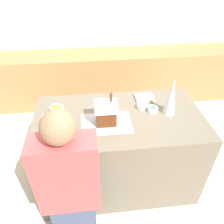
# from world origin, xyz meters

# --- Properties ---
(ground_plane) EXTENTS (12.00, 12.00, 0.00)m
(ground_plane) POSITION_xyz_m (0.00, 0.00, 0.00)
(ground_plane) COLOR beige
(wall_back) EXTENTS (8.00, 0.05, 2.60)m
(wall_back) POSITION_xyz_m (0.00, 2.13, 1.30)
(wall_back) COLOR beige
(wall_back) RESTS_ON ground_plane
(back_cabinet_block) EXTENTS (6.00, 0.60, 0.89)m
(back_cabinet_block) POSITION_xyz_m (0.00, 1.81, 0.45)
(back_cabinet_block) COLOR #9E7547
(back_cabinet_block) RESTS_ON ground_plane
(kitchen_island) EXTENTS (1.68, 0.91, 0.96)m
(kitchen_island) POSITION_xyz_m (0.00, 0.00, 0.48)
(kitchen_island) COLOR #6B6051
(kitchen_island) RESTS_ON ground_plane
(baking_tray) EXTENTS (0.47, 0.33, 0.01)m
(baking_tray) POSITION_xyz_m (-0.13, -0.09, 0.96)
(baking_tray) COLOR #B2B2BC
(baking_tray) RESTS_ON kitchen_island
(gingerbread_house) EXTENTS (0.20, 0.15, 0.31)m
(gingerbread_house) POSITION_xyz_m (-0.13, -0.09, 1.08)
(gingerbread_house) COLOR #5B2D14
(gingerbread_house) RESTS_ON baking_tray
(decorative_tree) EXTENTS (0.12, 0.12, 0.39)m
(decorative_tree) POSITION_xyz_m (0.50, -0.00, 1.15)
(decorative_tree) COLOR silver
(decorative_tree) RESTS_ON kitchen_island
(candy_bowl_beside_tree) EXTENTS (0.10, 0.10, 0.04)m
(candy_bowl_beside_tree) POSITION_xyz_m (0.26, 0.11, 0.98)
(candy_bowl_beside_tree) COLOR silver
(candy_bowl_beside_tree) RESTS_ON kitchen_island
(candy_bowl_near_tray_left) EXTENTS (0.14, 0.14, 0.05)m
(candy_bowl_near_tray_left) POSITION_xyz_m (-0.61, 0.16, 0.99)
(candy_bowl_near_tray_left) COLOR white
(candy_bowl_near_tray_left) RESTS_ON kitchen_island
(candy_bowl_front_corner) EXTENTS (0.10, 0.10, 0.05)m
(candy_bowl_front_corner) POSITION_xyz_m (0.35, 0.04, 0.98)
(candy_bowl_front_corner) COLOR white
(candy_bowl_front_corner) RESTS_ON kitchen_island
(candy_bowl_far_right) EXTENTS (0.09, 0.09, 0.05)m
(candy_bowl_far_right) POSITION_xyz_m (-0.69, 0.01, 0.99)
(candy_bowl_far_right) COLOR white
(candy_bowl_far_right) RESTS_ON kitchen_island
(cookbook) EXTENTS (0.20, 0.17, 0.02)m
(cookbook) POSITION_xyz_m (0.33, 0.29, 0.97)
(cookbook) COLOR #CCB78C
(cookbook) RESTS_ON kitchen_island
(mug) EXTENTS (0.08, 0.08, 0.08)m
(mug) POSITION_xyz_m (-0.36, -0.32, 1.00)
(mug) COLOR white
(mug) RESTS_ON kitchen_island
(person) EXTENTS (0.42, 0.52, 1.59)m
(person) POSITION_xyz_m (-0.45, -0.74, 0.82)
(person) COLOR #424C6B
(person) RESTS_ON ground_plane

